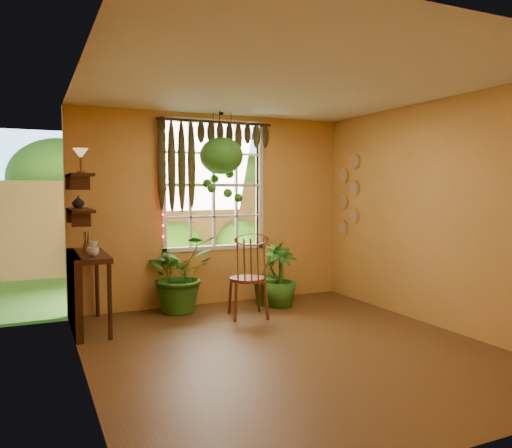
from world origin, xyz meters
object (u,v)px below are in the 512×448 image
Objects in this scene: windsor_chair at (248,289)px; potted_plant_mid at (269,273)px; counter_ledge at (79,283)px; hanging_basket at (221,163)px; potted_plant_left at (180,274)px.

potted_plant_mid is (0.56, 0.54, 0.09)m from windsor_chair.
counter_ledge is at bearing -174.78° from potted_plant_mid.
potted_plant_mid is 1.69m from hanging_basket.
counter_ledge is at bearing -167.27° from hanging_basket.
windsor_chair is at bearing -83.93° from hanging_basket.
hanging_basket is (-0.08, 0.75, 1.64)m from windsor_chair.
windsor_chair is 0.99m from potted_plant_left.
windsor_chair is 1.81m from hanging_basket.
potted_plant_mid is (1.27, -0.12, -0.06)m from potted_plant_left.
potted_plant_mid is at bearing -5.45° from potted_plant_left.
windsor_chair is at bearing -135.63° from potted_plant_mid.
hanging_basket reaches higher than windsor_chair.
potted_plant_mid is at bearing 55.61° from windsor_chair.
windsor_chair reaches higher than potted_plant_mid.
potted_plant_mid is at bearing 5.22° from counter_ledge.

